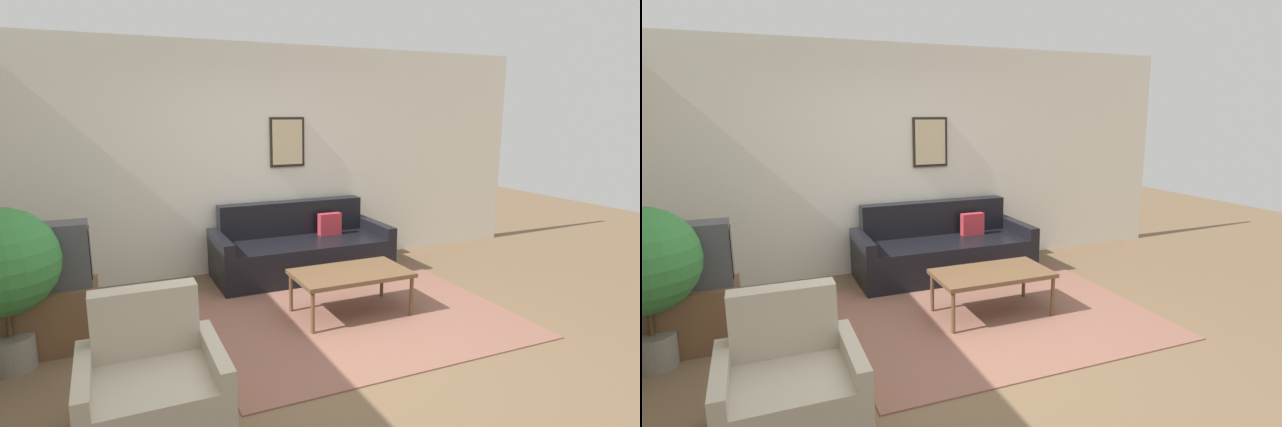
{
  "view_description": "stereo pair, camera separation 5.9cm",
  "coord_description": "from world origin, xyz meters",
  "views": [
    {
      "loc": [
        -1.47,
        -3.31,
        1.9
      ],
      "look_at": [
        0.6,
        1.45,
        0.85
      ],
      "focal_mm": 28.0,
      "sensor_mm": 36.0,
      "label": 1
    },
    {
      "loc": [
        -1.42,
        -3.34,
        1.9
      ],
      "look_at": [
        0.6,
        1.45,
        0.85
      ],
      "focal_mm": 28.0,
      "sensor_mm": 36.0,
      "label": 2
    }
  ],
  "objects": [
    {
      "name": "area_rug",
      "position": [
        0.63,
        0.69,
        0.01
      ],
      "size": [
        2.83,
        2.38,
        0.01
      ],
      "color": "brown",
      "rests_on": "ground_plane"
    },
    {
      "name": "tv_stand",
      "position": [
        -1.97,
        1.05,
        0.26
      ],
      "size": [
        0.75,
        0.46,
        0.52
      ],
      "color": "brown",
      "rests_on": "ground_plane"
    },
    {
      "name": "armchair",
      "position": [
        -1.3,
        -0.43,
        0.27
      ],
      "size": [
        0.82,
        0.76,
        0.84
      ],
      "rotation": [
        0.0,
        0.0,
        -0.03
      ],
      "color": "#B2A893",
      "rests_on": "ground_plane"
    },
    {
      "name": "potted_plant_tall",
      "position": [
        -2.21,
        0.79,
        0.8
      ],
      "size": [
        0.8,
        0.8,
        1.24
      ],
      "color": "slate",
      "rests_on": "ground_plane"
    },
    {
      "name": "wall_back",
      "position": [
        0.0,
        2.51,
        1.35
      ],
      "size": [
        8.0,
        0.09,
        2.7
      ],
      "color": "silver",
      "rests_on": "ground_plane"
    },
    {
      "name": "coffee_table",
      "position": [
        0.6,
        0.71,
        0.4
      ],
      "size": [
        1.09,
        0.62,
        0.43
      ],
      "color": "brown",
      "rests_on": "ground_plane"
    },
    {
      "name": "ground_plane",
      "position": [
        0.0,
        0.0,
        0.0
      ],
      "size": [
        16.0,
        16.0,
        0.0
      ],
      "primitive_type": "plane",
      "color": "brown"
    },
    {
      "name": "tv",
      "position": [
        -1.97,
        1.05,
        0.78
      ],
      "size": [
        0.69,
        0.28,
        0.52
      ],
      "color": "#424247",
      "rests_on": "tv_stand"
    },
    {
      "name": "couch",
      "position": [
        0.61,
        2.05,
        0.29
      ],
      "size": [
        2.05,
        0.9,
        0.84
      ],
      "color": "black",
      "rests_on": "ground_plane"
    },
    {
      "name": "potted_plant_by_window",
      "position": [
        -2.11,
        1.41,
        0.49
      ],
      "size": [
        0.49,
        0.49,
        0.78
      ],
      "color": "#383D42",
      "rests_on": "ground_plane"
    }
  ]
}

